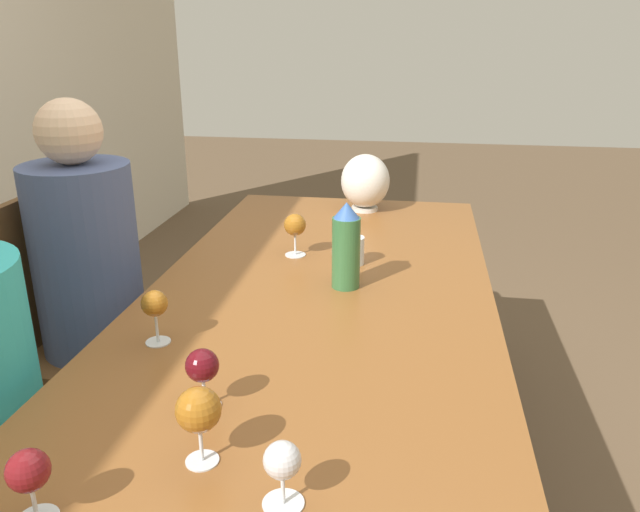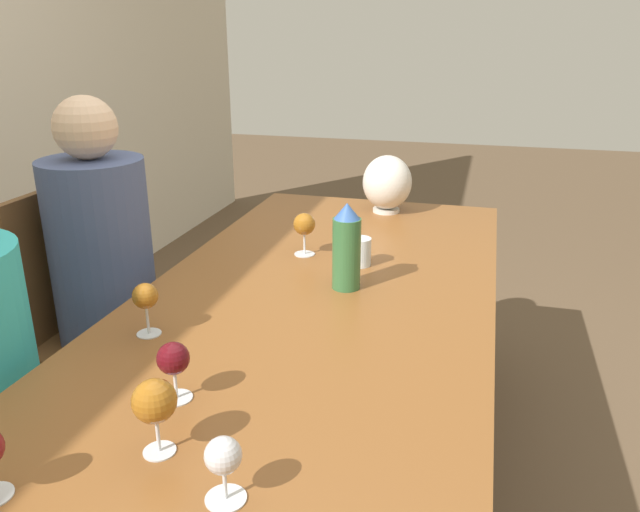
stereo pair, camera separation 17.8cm
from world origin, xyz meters
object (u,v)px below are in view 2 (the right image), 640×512
water_tumbler (360,252)px  wine_glass_3 (173,360)px  water_bottle (347,247)px  person_far (107,276)px  wine_glass_6 (304,225)px  chair_far (91,320)px  vase (387,183)px  wine_glass_1 (223,458)px  wine_glass_5 (145,298)px  wine_glass_2 (154,402)px

water_tumbler → wine_glass_3: (-0.85, 0.20, 0.04)m
water_bottle → water_tumbler: size_ratio=2.84×
wine_glass_3 → person_far: 0.92m
wine_glass_6 → chair_far: 0.80m
water_bottle → vase: water_bottle is taller
vase → wine_glass_3: size_ratio=1.85×
wine_glass_1 → wine_glass_3: (0.24, 0.21, 0.01)m
wine_glass_3 → wine_glass_6: 0.90m
wine_glass_5 → person_far: (0.43, 0.40, -0.15)m
wine_glass_1 → wine_glass_3: wine_glass_3 is taller
water_bottle → wine_glass_3: size_ratio=2.02×
vase → wine_glass_6: (-0.59, 0.18, -0.02)m
wine_glass_1 → wine_glass_6: bearing=10.2°
water_bottle → water_tumbler: (0.19, -0.00, -0.08)m
wine_glass_1 → water_tumbler: bearing=0.4°
vase → person_far: bearing=135.8°
water_tumbler → wine_glass_2: wine_glass_2 is taller
wine_glass_2 → chair_far: chair_far is taller
water_tumbler → wine_glass_5: size_ratio=0.67×
wine_glass_2 → wine_glass_3: size_ratio=1.15×
water_bottle → wine_glass_1: (-0.90, -0.01, -0.04)m
wine_glass_1 → wine_glass_5: bearing=40.4°
wine_glass_3 → wine_glass_6: wine_glass_6 is taller
water_tumbler → vase: size_ratio=0.38×
water_tumbler → person_far: size_ratio=0.07×
wine_glass_6 → person_far: (-0.22, 0.61, -0.16)m
water_bottle → wine_glass_5: water_bottle is taller
wine_glass_6 → wine_glass_1: bearing=-169.8°
wine_glass_2 → wine_glass_5: bearing=31.8°
wine_glass_3 → water_bottle: bearing=-17.2°
wine_glass_5 → chair_far: (0.43, 0.49, -0.32)m
wine_glass_1 → vase: bearing=0.9°
water_bottle → vase: (0.83, 0.02, -0.00)m
wine_glass_2 → person_far: 1.07m
wine_glass_3 → chair_far: size_ratio=0.13×
wine_glass_1 → chair_far: bearing=44.6°
wine_glass_6 → water_tumbler: bearing=-103.8°
water_tumbler → wine_glass_5: wine_glass_5 is taller
chair_far → wine_glass_1: bearing=-135.4°
wine_glass_3 → person_far: person_far is taller
vase → wine_glass_1: (-1.73, -0.03, -0.04)m
vase → wine_glass_3: (-1.48, 0.18, -0.03)m
wine_glass_5 → wine_glass_2: bearing=-148.2°
wine_glass_3 → person_far: bearing=41.9°
water_bottle → wine_glass_6: bearing=39.4°
wine_glass_1 → wine_glass_2: 0.18m
wine_glass_1 → person_far: (0.92, 0.82, -0.13)m
wine_glass_1 → wine_glass_3: bearing=41.2°
wine_glass_5 → wine_glass_6: size_ratio=0.94×
vase → water_tumbler: bearing=-178.2°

